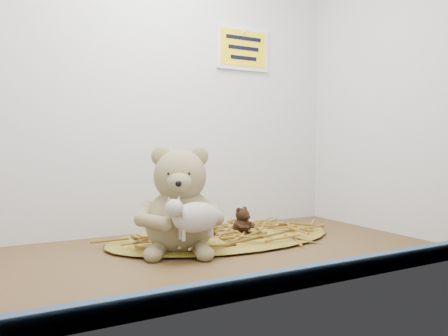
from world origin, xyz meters
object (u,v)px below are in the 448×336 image
toy_lamb (196,217)px  mini_teddy_tan (205,222)px  main_teddy (180,199)px  mini_teddy_brown (242,220)px

toy_lamb → mini_teddy_tan: (10.97, 18.38, -4.68)cm
mini_teddy_tan → main_teddy: bearing=-152.0°
mini_teddy_brown → toy_lamb: bearing=-165.4°
main_teddy → mini_teddy_tan: main_teddy is taller
toy_lamb → mini_teddy_tan: toy_lamb is taller
toy_lamb → mini_teddy_tan: 21.91cm
main_teddy → toy_lamb: 9.35cm
toy_lamb → main_teddy: bearing=90.0°
toy_lamb → mini_teddy_tan: size_ratio=2.05×
mini_teddy_tan → mini_teddy_brown: mini_teddy_brown is taller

